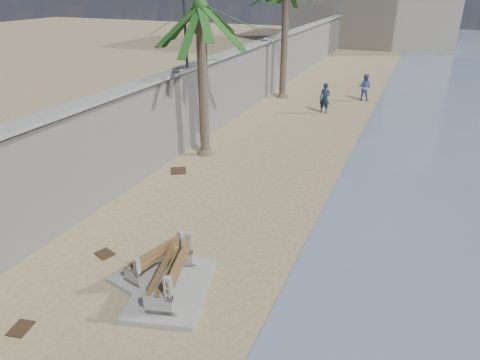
% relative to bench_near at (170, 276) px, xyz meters
% --- Properties ---
extents(seawall, '(0.45, 70.00, 3.50)m').
position_rel_bench_near_xyz_m(seawall, '(-4.69, 17.33, 1.29)').
color(seawall, gray).
rests_on(seawall, ground_plane).
extents(wall_cap, '(0.80, 70.00, 0.12)m').
position_rel_bench_near_xyz_m(wall_cap, '(-4.69, 17.33, 3.09)').
color(wall_cap, gray).
rests_on(wall_cap, seawall).
extents(bench_near, '(2.31, 2.88, 1.06)m').
position_rel_bench_near_xyz_m(bench_near, '(0.00, 0.00, 0.00)').
color(bench_near, gray).
rests_on(bench_near, ground_plane).
extents(bench_far, '(1.87, 2.36, 0.87)m').
position_rel_bench_near_xyz_m(bench_far, '(-0.77, 0.51, -0.08)').
color(bench_far, gray).
rests_on(bench_far, ground_plane).
extents(palm_mid, '(5.00, 5.00, 7.04)m').
position_rel_bench_near_xyz_m(palm_mid, '(-3.48, 8.65, 5.60)').
color(palm_mid, brown).
rests_on(palm_mid, ground_plane).
extents(person_a, '(0.79, 0.60, 1.99)m').
position_rel_bench_near_xyz_m(person_a, '(-0.11, 17.14, 0.53)').
color(person_a, '#142439').
rests_on(person_a, ground_plane).
extents(person_b, '(1.03, 0.87, 1.88)m').
position_rel_bench_near_xyz_m(person_b, '(1.59, 21.04, 0.48)').
color(person_b, '#495C98').
rests_on(person_b, ground_plane).
extents(debris_b, '(0.50, 0.58, 0.03)m').
position_rel_bench_near_xyz_m(debris_b, '(-2.42, -2.40, -0.45)').
color(debris_b, '#382616').
rests_on(debris_b, ground_plane).
extents(debris_c, '(0.90, 0.95, 0.03)m').
position_rel_bench_near_xyz_m(debris_c, '(-3.62, 6.52, -0.45)').
color(debris_c, '#382616').
rests_on(debris_c, ground_plane).
extents(debris_d, '(0.61, 0.55, 0.03)m').
position_rel_bench_near_xyz_m(debris_d, '(-2.57, 0.64, -0.45)').
color(debris_d, '#382616').
rests_on(debris_d, ground_plane).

